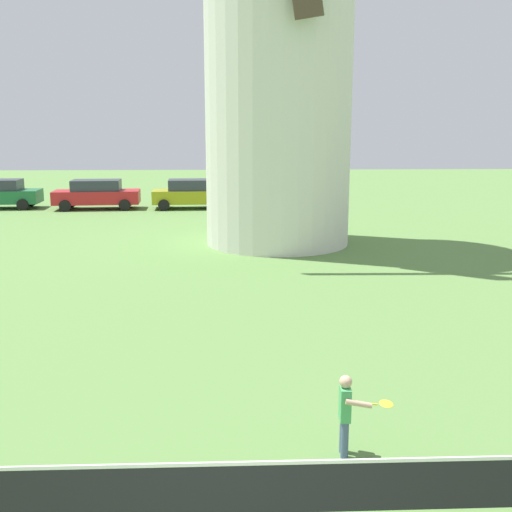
{
  "coord_description": "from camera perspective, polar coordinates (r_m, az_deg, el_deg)",
  "views": [
    {
      "loc": [
        0.0,
        -3.41,
        4.29
      ],
      "look_at": [
        0.3,
        4.15,
        2.69
      ],
      "focal_mm": 42.7,
      "sensor_mm": 36.0,
      "label": 1
    }
  ],
  "objects": [
    {
      "name": "tennis_net",
      "position": [
        6.64,
        0.74,
        -20.92
      ],
      "size": [
        5.63,
        0.06,
        1.1
      ],
      "color": "red",
      "rests_on": "ground_plane"
    },
    {
      "name": "parked_car_mustard",
      "position": [
        33.07,
        -6.25,
        5.84
      ],
      "size": [
        4.01,
        2.05,
        1.56
      ],
      "color": "#999919",
      "rests_on": "ground_plane"
    },
    {
      "name": "parked_car_cream",
      "position": [
        32.65,
        2.1,
        5.83
      ],
      "size": [
        4.14,
        2.5,
        1.56
      ],
      "color": "silver",
      "rests_on": "ground_plane"
    },
    {
      "name": "parked_car_red",
      "position": [
        33.71,
        -14.69,
        5.64
      ],
      "size": [
        4.59,
        2.12,
        1.56
      ],
      "color": "red",
      "rests_on": "ground_plane"
    },
    {
      "name": "player_far",
      "position": [
        8.34,
        8.51,
        -14.12
      ],
      "size": [
        0.68,
        0.49,
        1.13
      ],
      "color": "slate",
      "rests_on": "ground_plane"
    },
    {
      "name": "windmill",
      "position": [
        22.98,
        2.15,
        21.62
      ],
      "size": [
        8.88,
        6.05,
        16.38
      ],
      "color": "silver",
      "rests_on": "ground_plane"
    }
  ]
}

